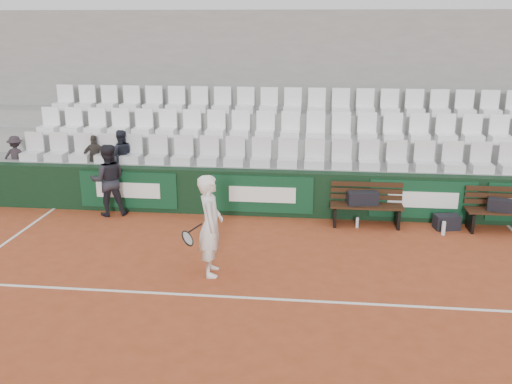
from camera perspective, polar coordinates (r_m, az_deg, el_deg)
name	(u,v)px	position (r m, az deg, el deg)	size (l,w,h in m)	color
ground	(250,298)	(9.01, -0.57, -10.57)	(80.00, 80.00, 0.00)	#A24524
court_baseline	(250,298)	(9.01, -0.57, -10.54)	(18.00, 0.06, 0.01)	white
back_barrier	(275,193)	(12.51, 1.93, -0.13)	(18.00, 0.34, 1.00)	black
grandstand_tier_front	(274,185)	(13.12, 1.85, 0.67)	(18.00, 0.95, 1.00)	gray
grandstand_tier_mid	(278,166)	(13.98, 2.17, 2.63)	(18.00, 0.95, 1.45)	#959592
grandstand_tier_back	(280,149)	(14.85, 2.46, 4.37)	(18.00, 0.95, 1.90)	gray
grandstand_rear_wall	(283,97)	(15.25, 2.68, 9.46)	(18.00, 0.30, 4.40)	gray
seat_row_front	(274,152)	(12.75, 1.82, 3.98)	(11.90, 0.44, 0.63)	silver
seat_row_mid	(278,125)	(13.59, 2.17, 6.71)	(11.90, 0.44, 0.63)	white
seat_row_back	(281,101)	(14.45, 2.47, 9.12)	(11.90, 0.44, 0.63)	white
bench_left	(366,215)	(12.17, 10.94, -2.29)	(1.50, 0.56, 0.45)	#341D0F
bench_right	(503,221)	(12.67, 23.50, -2.66)	(1.50, 0.56, 0.45)	#341C0F
sports_bag_left	(363,198)	(12.09, 10.63, -0.61)	(0.63, 0.27, 0.27)	black
sports_bag_right	(502,205)	(12.49, 23.36, -1.23)	(0.53, 0.24, 0.24)	black
sports_bag_ground	(447,222)	(12.41, 18.53, -2.86)	(0.49, 0.30, 0.30)	black
water_bottle_near	(357,223)	(12.04, 10.08, -3.02)	(0.06, 0.06, 0.23)	silver
water_bottle_far	(444,228)	(12.06, 18.25, -3.46)	(0.08, 0.08, 0.28)	silver
tennis_player	(210,225)	(9.53, -4.58, -3.35)	(0.76, 0.70, 1.74)	white
ball_kid	(108,180)	(12.85, -14.56, 1.16)	(0.77, 0.60, 1.59)	black
spectator_a	(14,138)	(14.57, -23.05, 5.00)	(0.64, 0.37, 1.00)	#282025
spectator_b	(94,138)	(13.72, -15.91, 5.17)	(0.62, 0.26, 1.06)	#36302B
spectator_c	(120,136)	(13.48, -13.47, 5.45)	(0.58, 0.45, 1.19)	#1E212D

